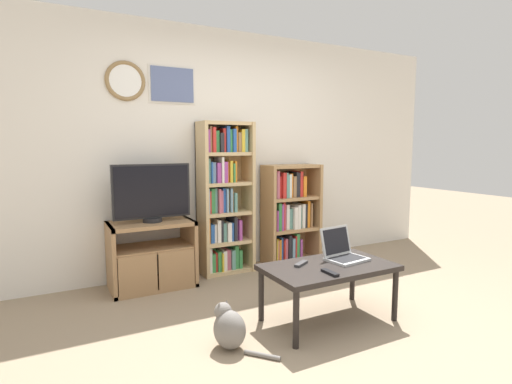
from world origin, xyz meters
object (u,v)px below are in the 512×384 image
Objects in this scene: coffee_table at (329,271)px; remote_far_from_laptop at (301,264)px; bookshelf_tall at (223,198)px; bookshelf_short at (288,214)px; remote_near_laptop at (330,273)px; tv_stand at (152,254)px; television at (152,193)px; laptop at (342,251)px; cat at (229,328)px.

remote_far_from_laptop is at bearing 151.64° from coffee_table.
bookshelf_short is (0.82, -0.01, -0.24)m from bookshelf_tall.
bookshelf_short is 7.15× the size of remote_near_laptop.
tv_stand is 1.82m from remote_near_laptop.
bookshelf_short reaches higher than coffee_table.
television is at bearing -24.19° from tv_stand.
bookshelf_short is 1.63m from coffee_table.
remote_far_from_laptop is (-0.39, 0.02, -0.05)m from laptop.
coffee_table is 0.24m from laptop.
bookshelf_short is at bearing 66.87° from remote_near_laptop.
remote_near_laptop is at bearing -112.89° from bookshelf_short.
bookshelf_short is 1.48m from laptop.
laptop reaches higher than remote_near_laptop.
tv_stand is 1.55m from remote_far_from_laptop.
bookshelf_tall reaches higher than laptop.
remote_near_laptop is 1.00× the size of remote_far_from_laptop.
bookshelf_short is 1.13× the size of coffee_table.
remote_near_laptop is 0.35× the size of cat.
coffee_table is 0.90m from cat.
cat is at bearing 168.24° from remote_near_laptop.
bookshelf_tall is at bearing 151.86° from remote_far_from_laptop.
bookshelf_short is at bearing -0.35° from bookshelf_tall.
laptop is at bearing -46.98° from television.
remote_near_laptop is at bearing -59.90° from tv_stand.
bookshelf_tall is (0.78, 0.13, -0.11)m from television.
television is at bearing -175.61° from bookshelf_short.
bookshelf_short is (1.62, 0.12, 0.24)m from tv_stand.
coffee_table is 2.91× the size of laptop.
bookshelf_tall is at bearing 9.29° from television.
bookshelf_tall reaches higher than television.
bookshelf_tall is 1.60× the size of coffee_table.
bookshelf_tall is 1.59m from coffee_table.
tv_stand is 0.94m from bookshelf_tall.
television is 1.65m from bookshelf_short.
remote_near_laptop is at bearing -126.20° from coffee_table.
television reaches higher than coffee_table.
laptop is 0.39m from remote_far_from_laptop.
coffee_table is (-0.58, -1.51, -0.17)m from bookshelf_short.
bookshelf_tall is 4.64× the size of laptop.
laptop is (0.44, -1.44, -0.30)m from bookshelf_tall.
remote_far_from_laptop is at bearing -8.49° from cat.
remote_far_from_laptop is at bearing -56.69° from tv_stand.
remote_far_from_laptop is (-0.19, 0.10, 0.06)m from coffee_table.
remote_near_laptop is 0.81m from cat.
television is 1.80m from coffee_table.
laptop is at bearing -13.65° from cat.
television is 0.80m from bookshelf_tall.
tv_stand is 0.69× the size of bookshelf_short.
remote_far_from_laptop reaches higher than cat.
television is 1.62m from cat.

